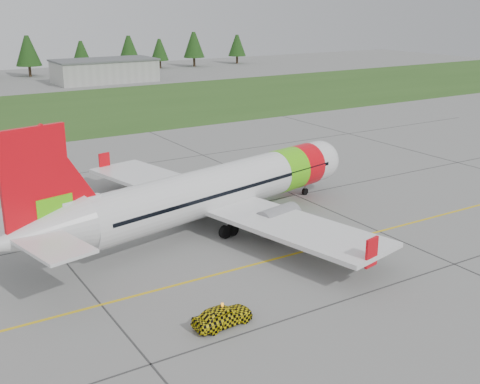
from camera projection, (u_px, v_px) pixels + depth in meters
ground at (355, 297)px, 40.61m from camera, size 320.00×320.00×0.00m
aircraft at (215, 190)px, 52.78m from camera, size 36.48×34.20×11.18m
follow_me_car at (222, 297)px, 36.46m from camera, size 1.44×1.66×3.90m
service_van at (11, 145)px, 72.93m from camera, size 1.66×1.57×4.72m
grass_strip at (41, 113)px, 106.95m from camera, size 320.00×50.00×0.03m
taxi_guideline at (286, 256)px, 47.08m from camera, size 120.00×0.25×0.02m
hangar_east at (105, 71)px, 147.89m from camera, size 24.00×12.00×5.20m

